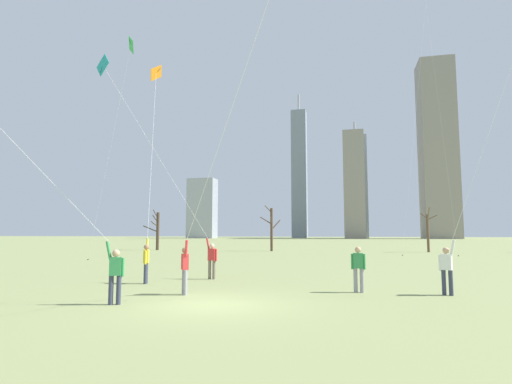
{
  "coord_description": "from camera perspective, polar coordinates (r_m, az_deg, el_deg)",
  "views": [
    {
      "loc": [
        3.88,
        -11.76,
        2.12
      ],
      "look_at": [
        0.0,
        6.0,
        3.93
      ],
      "focal_mm": 28.68,
      "sensor_mm": 36.0,
      "label": 1
    }
  ],
  "objects": [
    {
      "name": "bare_tree_far_right_edge",
      "position": [
        48.56,
        22.85,
        -4.99
      ],
      "size": [
        1.64,
        2.15,
        4.85
      ],
      "color": "brown",
      "rests_on": "ground"
    },
    {
      "name": "bare_tree_center",
      "position": [
        47.39,
        2.17,
        -5.07
      ],
      "size": [
        2.37,
        1.92,
        5.26
      ],
      "color": "#4C3828",
      "rests_on": "ground"
    },
    {
      "name": "skyline_tall_tower",
      "position": [
        157.14,
        -7.52,
        -2.28
      ],
      "size": [
        10.35,
        6.71,
        22.62
      ],
      "color": "#9EA3AD",
      "rests_on": "ground"
    },
    {
      "name": "kite_flyer_foreground_left_orange",
      "position": [
        19.21,
        -14.76,
        -3.26
      ],
      "size": [
        3.43,
        7.36,
        12.47
      ],
      "color": "#33384C",
      "rests_on": "ground"
    },
    {
      "name": "skyline_mid_tower_right",
      "position": [
        149.47,
        13.49,
        1.03
      ],
      "size": [
        7.26,
        7.36,
        38.36
      ],
      "color": "gray",
      "rests_on": "ground"
    },
    {
      "name": "kite_flyer_far_back_blue",
      "position": [
        15.81,
        27.93,
        0.11
      ],
      "size": [
        7.93,
        0.78,
        22.04
      ],
      "color": "#33384C",
      "rests_on": "ground"
    },
    {
      "name": "kite_flyer_foreground_right_teal",
      "position": [
        20.48,
        -10.72,
        -1.07
      ],
      "size": [
        8.7,
        3.2,
        12.74
      ],
      "color": "#726656",
      "rests_on": "ground"
    },
    {
      "name": "bare_tree_rightmost",
      "position": [
        51.69,
        -13.62,
        -5.16
      ],
      "size": [
        2.08,
        2.54,
        5.02
      ],
      "color": "#423326",
      "rests_on": "ground"
    },
    {
      "name": "skyline_squat_block",
      "position": [
        159.21,
        23.99,
        5.55
      ],
      "size": [
        11.57,
        11.88,
        63.56
      ],
      "color": "gray",
      "rests_on": "ground"
    },
    {
      "name": "skyline_wide_slab",
      "position": [
        170.37,
        6.07,
        2.59
      ],
      "size": [
        6.1,
        6.06,
        60.21
      ],
      "color": "gray",
      "rests_on": "ground"
    },
    {
      "name": "kite_flyer_midfield_right_purple",
      "position": [
        14.27,
        -28.76,
        1.59
      ],
      "size": [
        10.61,
        2.32,
        12.0
      ],
      "color": "#33384C",
      "rests_on": "ground"
    },
    {
      "name": "kite_flyer_midfield_left_red",
      "position": [
        12.65,
        -7.11,
        -2.06
      ],
      "size": [
        8.33,
        10.45,
        14.13
      ],
      "color": "gray",
      "rests_on": "ground"
    },
    {
      "name": "distant_kite_low_near_trees_green",
      "position": [
        32.58,
        -17.38,
        17.34
      ],
      "size": [
        5.13,
        3.25,
        16.27
      ],
      "color": "green",
      "rests_on": "ground"
    },
    {
      "name": "ground_plane",
      "position": [
        12.56,
        -6.06,
        -15.38
      ],
      "size": [
        400.0,
        400.0,
        0.0
      ],
      "primitive_type": "plane",
      "color": "#848E56"
    },
    {
      "name": "distant_kite_drifting_right_white",
      "position": [
        49.39,
        22.32,
        20.24
      ],
      "size": [
        4.32,
        4.46,
        27.81
      ],
      "color": "white",
      "rests_on": "ground"
    },
    {
      "name": "bystander_strolling_midfield",
      "position": [
        15.28,
        14.09,
        -10.08
      ],
      "size": [
        0.51,
        0.23,
        1.62
      ],
      "color": "gray",
      "rests_on": "ground"
    },
    {
      "name": "skyline_short_annex",
      "position": [
        164.3,
        13.75,
        0.71
      ],
      "size": [
        8.63,
        8.82,
        45.86
      ],
      "color": "#9EA3AD",
      "rests_on": "ground"
    }
  ]
}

